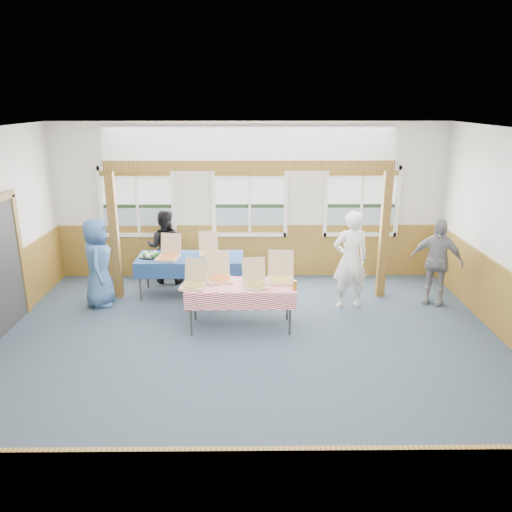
% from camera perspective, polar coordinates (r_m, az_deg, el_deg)
% --- Properties ---
extents(floor, '(8.00, 8.00, 0.00)m').
position_cam_1_polar(floor, '(7.54, -0.75, -11.12)').
color(floor, '#2B3847').
rests_on(floor, ground).
extents(ceiling, '(8.00, 8.00, 0.00)m').
position_cam_1_polar(ceiling, '(6.63, -0.86, 13.96)').
color(ceiling, white).
rests_on(ceiling, wall_back).
extents(wall_back, '(8.00, 0.00, 8.00)m').
position_cam_1_polar(wall_back, '(10.31, -0.73, 6.26)').
color(wall_back, silver).
rests_on(wall_back, floor).
extents(wall_front, '(8.00, 0.00, 8.00)m').
position_cam_1_polar(wall_front, '(3.71, -1.00, -15.32)').
color(wall_front, silver).
rests_on(wall_front, floor).
extents(wainscot_back, '(7.98, 0.05, 1.10)m').
position_cam_1_polar(wainscot_back, '(10.54, -0.71, 0.63)').
color(wainscot_back, brown).
rests_on(wainscot_back, floor).
extents(wainscot_front, '(7.98, 0.05, 1.10)m').
position_cam_1_polar(wainscot_front, '(4.38, -0.91, -26.75)').
color(wainscot_front, brown).
rests_on(wainscot_front, floor).
extents(cased_opening, '(0.06, 1.30, 2.10)m').
position_cam_1_polar(cased_opening, '(8.89, -27.23, -1.25)').
color(cased_opening, '#2E2E2E').
rests_on(cased_opening, wall_left).
extents(window_left, '(1.56, 0.10, 1.46)m').
position_cam_1_polar(window_left, '(10.52, -13.45, 6.44)').
color(window_left, white).
rests_on(window_left, wall_back).
extents(window_mid, '(1.56, 0.10, 1.46)m').
position_cam_1_polar(window_mid, '(10.26, -0.73, 6.64)').
color(window_mid, white).
rests_on(window_mid, wall_back).
extents(window_right, '(1.56, 0.10, 1.46)m').
position_cam_1_polar(window_right, '(10.50, 12.00, 6.52)').
color(window_right, white).
rests_on(window_right, wall_back).
extents(post_left, '(0.15, 0.15, 2.40)m').
position_cam_1_polar(post_left, '(9.58, -15.89, 2.24)').
color(post_left, '#563513').
rests_on(post_left, floor).
extents(post_right, '(0.15, 0.15, 2.40)m').
position_cam_1_polar(post_right, '(9.56, 14.43, 2.33)').
color(post_right, '#563513').
rests_on(post_right, floor).
extents(cross_beam, '(5.15, 0.18, 0.18)m').
position_cam_1_polar(cross_beam, '(8.98, -0.77, 10.34)').
color(cross_beam, '#563513').
rests_on(cross_beam, post_left).
extents(table_left, '(2.10, 1.19, 0.76)m').
position_cam_1_polar(table_left, '(9.55, -7.53, -0.37)').
color(table_left, '#2E2E2E').
rests_on(table_left, floor).
extents(table_right, '(1.75, 0.79, 0.76)m').
position_cam_1_polar(table_right, '(8.07, -1.77, -3.65)').
color(table_right, '#2E2E2E').
rests_on(table_right, floor).
extents(pizza_box_a, '(0.46, 0.54, 0.43)m').
position_cam_1_polar(pizza_box_a, '(9.47, -9.99, 0.11)').
color(pizza_box_a, tan).
rests_on(pizza_box_a, table_left).
extents(pizza_box_b, '(0.42, 0.49, 0.41)m').
position_cam_1_polar(pizza_box_b, '(9.63, -5.40, 0.59)').
color(pizza_box_b, tan).
rests_on(pizza_box_b, table_left).
extents(pizza_box_c, '(0.44, 0.51, 0.41)m').
position_cam_1_polar(pizza_box_c, '(7.99, -7.14, -3.07)').
color(pizza_box_c, tan).
rests_on(pizza_box_c, table_right).
extents(pizza_box_d, '(0.48, 0.56, 0.44)m').
position_cam_1_polar(pizza_box_d, '(8.23, -4.25, -2.35)').
color(pizza_box_d, tan).
rests_on(pizza_box_d, table_right).
extents(pizza_box_e, '(0.45, 0.52, 0.41)m').
position_cam_1_polar(pizza_box_e, '(7.96, -0.04, -3.01)').
color(pizza_box_e, tan).
rests_on(pizza_box_e, table_right).
extents(pizza_box_f, '(0.45, 0.54, 0.46)m').
position_cam_1_polar(pizza_box_f, '(8.18, 2.82, -2.43)').
color(pizza_box_f, tan).
rests_on(pizza_box_f, table_right).
extents(veggie_tray, '(0.42, 0.42, 0.09)m').
position_cam_1_polar(veggie_tray, '(9.64, -11.97, 0.10)').
color(veggie_tray, black).
rests_on(veggie_tray, table_left).
extents(drink_glass, '(0.07, 0.07, 0.15)m').
position_cam_1_polar(drink_glass, '(7.82, 4.43, -3.35)').
color(drink_glass, '#AB681C').
rests_on(drink_glass, table_right).
extents(woman_white, '(0.72, 0.53, 1.79)m').
position_cam_1_polar(woman_white, '(8.97, 10.73, -0.45)').
color(woman_white, white).
rests_on(woman_white, floor).
extents(woman_black, '(0.77, 0.62, 1.50)m').
position_cam_1_polar(woman_black, '(10.28, -10.39, 1.05)').
color(woman_black, black).
rests_on(woman_black, floor).
extents(man_blue, '(0.64, 0.86, 1.62)m').
position_cam_1_polar(man_blue, '(9.37, -17.63, -0.72)').
color(man_blue, '#385D8E').
rests_on(man_blue, floor).
extents(person_grey, '(1.01, 0.77, 1.59)m').
position_cam_1_polar(person_grey, '(9.61, 19.89, -0.59)').
color(person_grey, gray).
rests_on(person_grey, floor).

